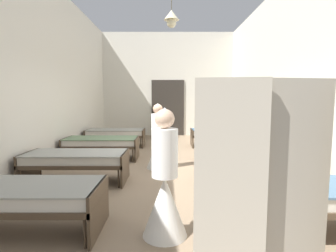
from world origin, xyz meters
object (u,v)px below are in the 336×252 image
object	(u,v)px
bed_left_row_0	(21,196)
bed_right_row_3	(220,133)
bed_right_row_1	(259,159)
potted_plant	(159,117)
bed_right_row_2	(234,143)
bed_right_row_0	(315,196)
patient_seated_primary	(209,120)
bed_left_row_1	(77,159)
nurse_near_aisle	(158,145)
bed_left_row_2	(102,143)
nurse_mid_aisle	(165,191)
privacy_screen	(299,221)
bed_left_row_3	(116,133)

from	to	relation	value
bed_left_row_0	bed_right_row_3	size ratio (longest dim) A/B	1.00
bed_right_row_1	potted_plant	distance (m)	5.91
bed_right_row_2	potted_plant	size ratio (longest dim) A/B	1.38
bed_right_row_0	bed_right_row_3	world-z (taller)	same
bed_left_row_0	bed_right_row_1	distance (m)	3.97
patient_seated_primary	bed_right_row_0	bearing A→B (deg)	-86.52
bed_left_row_1	nurse_near_aisle	world-z (taller)	nurse_near_aisle
nurse_near_aisle	patient_seated_primary	xyz separation A→B (m)	(1.61, 2.87, 0.34)
bed_right_row_0	bed_right_row_3	bearing A→B (deg)	90.00
bed_left_row_2	nurse_mid_aisle	size ratio (longest dim) A/B	1.28
bed_right_row_1	nurse_mid_aisle	size ratio (longest dim) A/B	1.28
bed_left_row_0	potted_plant	bearing A→B (deg)	79.34
bed_left_row_0	bed_right_row_1	bearing A→B (deg)	28.62
privacy_screen	bed_right_row_2	bearing A→B (deg)	70.94
bed_right_row_1	patient_seated_primary	size ratio (longest dim) A/B	2.37
bed_right_row_3	patient_seated_primary	distance (m)	0.56
bed_right_row_0	bed_left_row_2	xyz separation A→B (m)	(-3.48, 3.80, 0.00)
privacy_screen	potted_plant	bearing A→B (deg)	88.41
bed_right_row_0	bed_left_row_2	bearing A→B (deg)	132.50
patient_seated_primary	potted_plant	bearing A→B (deg)	136.49
bed_right_row_3	privacy_screen	bearing A→B (deg)	-97.53
nurse_near_aisle	potted_plant	xyz separation A→B (m)	(-0.13, 4.52, 0.34)
bed_left_row_0	bed_right_row_3	world-z (taller)	same
bed_right_row_0	potted_plant	world-z (taller)	potted_plant
bed_left_row_0	nurse_near_aisle	size ratio (longest dim) A/B	1.28
bed_right_row_2	nurse_mid_aisle	bearing A→B (deg)	-114.48
bed_left_row_1	bed_right_row_2	xyz separation A→B (m)	(3.48, 1.90, 0.00)
bed_right_row_0	nurse_mid_aisle	bearing A→B (deg)	-177.21
bed_right_row_3	potted_plant	distance (m)	2.73
bed_left_row_1	potted_plant	size ratio (longest dim) A/B	1.38
potted_plant	bed_right_row_2	bearing A→B (deg)	-59.97
bed_right_row_0	bed_right_row_1	size ratio (longest dim) A/B	1.00
bed_left_row_3	privacy_screen	xyz separation A→B (m)	(2.53, -7.19, 0.41)
bed_right_row_1	bed_right_row_2	bearing A→B (deg)	90.00
bed_left_row_0	bed_right_row_0	bearing A→B (deg)	0.00
patient_seated_primary	bed_left_row_0	bearing A→B (deg)	-118.53
nurse_near_aisle	potted_plant	bearing A→B (deg)	108.76
bed_left_row_0	bed_left_row_3	bearing A→B (deg)	90.00
bed_right_row_1	nurse_mid_aisle	distance (m)	2.66
bed_left_row_2	bed_left_row_1	bearing A→B (deg)	-90.00
bed_right_row_3	bed_left_row_1	bearing A→B (deg)	-132.50
bed_right_row_3	potted_plant	size ratio (longest dim) A/B	1.38
bed_left_row_0	bed_right_row_0	distance (m)	3.48
bed_right_row_2	nurse_near_aisle	xyz separation A→B (m)	(-1.96, -0.91, 0.09)
bed_right_row_1	potted_plant	size ratio (longest dim) A/B	1.38
nurse_mid_aisle	privacy_screen	world-z (taller)	privacy_screen
bed_left_row_3	nurse_near_aisle	bearing A→B (deg)	-61.56
bed_right_row_3	nurse_near_aisle	world-z (taller)	nurse_near_aisle
bed_left_row_2	privacy_screen	world-z (taller)	privacy_screen
bed_left_row_2	nurse_near_aisle	world-z (taller)	nurse_near_aisle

